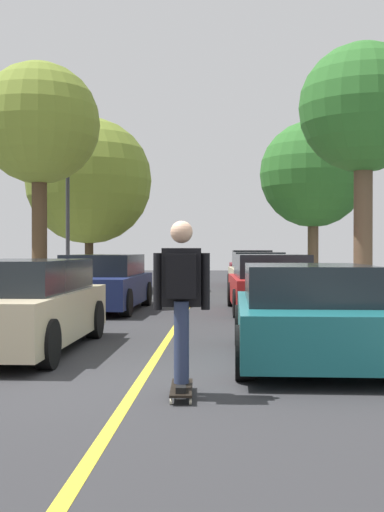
{
  "coord_description": "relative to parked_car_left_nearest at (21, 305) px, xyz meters",
  "views": [
    {
      "loc": [
        0.97,
        -7.35,
        1.51
      ],
      "look_at": [
        0.16,
        8.55,
        1.35
      ],
      "focal_mm": 45.8,
      "sensor_mm": 36.0,
      "label": 1
    }
  ],
  "objects": [
    {
      "name": "center_line",
      "position": [
        2.07,
        1.79,
        -0.68
      ],
      "size": [
        0.12,
        39.2,
        0.01
      ],
      "primitive_type": "cube",
      "color": "gold",
      "rests_on": "ground"
    },
    {
      "name": "ground",
      "position": [
        2.07,
        -2.21,
        -0.68
      ],
      "size": [
        80.0,
        80.0,
        0.0
      ],
      "primitive_type": "plane",
      "color": "#2D2D30"
    },
    {
      "name": "skateboarder",
      "position": [
        2.6,
        -2.94,
        0.39
      ],
      "size": [
        0.58,
        0.7,
        1.7
      ],
      "color": "black",
      "rests_on": "skateboard"
    },
    {
      "name": "street_tree_right_nearest",
      "position": [
        6.12,
        5.18,
        3.93
      ],
      "size": [
        2.87,
        2.87,
        5.97
      ],
      "color": "brown",
      "rests_on": "sidewalk_right"
    },
    {
      "name": "streetlamp",
      "position": [
        -1.75,
        10.06,
        2.57
      ],
      "size": [
        0.36,
        0.24,
        5.43
      ],
      "color": "#38383D",
      "rests_on": "sidewalk_left"
    },
    {
      "name": "skateboard",
      "position": [
        2.59,
        -2.9,
        -0.59
      ],
      "size": [
        0.26,
        0.85,
        0.1
      ],
      "color": "black",
      "rests_on": "ground"
    },
    {
      "name": "parked_car_right_farthest",
      "position": [
        4.15,
        18.36,
        0.04
      ],
      "size": [
        1.93,
        4.45,
        1.48
      ],
      "color": "maroon",
      "rests_on": "ground"
    },
    {
      "name": "street_tree_left_nearest",
      "position": [
        -1.97,
        7.8,
        4.19
      ],
      "size": [
        3.27,
        3.27,
        6.41
      ],
      "color": "#4C3823",
      "rests_on": "sidewalk_left"
    },
    {
      "name": "parked_car_left_near",
      "position": [
        0.0,
        6.48,
        -0.0
      ],
      "size": [
        2.07,
        4.48,
        1.38
      ],
      "color": "navy",
      "rests_on": "ground"
    },
    {
      "name": "parked_car_right_nearest",
      "position": [
        4.14,
        -0.67,
        -0.04
      ],
      "size": [
        1.98,
        4.15,
        1.3
      ],
      "color": "#196066",
      "rests_on": "ground"
    },
    {
      "name": "parked_car_right_far",
      "position": [
        4.14,
        12.85,
        0.01
      ],
      "size": [
        2.06,
        4.24,
        1.42
      ],
      "color": "#BCAD89",
      "rests_on": "ground"
    },
    {
      "name": "parked_car_right_near",
      "position": [
        4.14,
        6.36,
        -0.0
      ],
      "size": [
        2.1,
        4.4,
        1.39
      ],
      "color": "maroon",
      "rests_on": "ground"
    },
    {
      "name": "parked_car_left_nearest",
      "position": [
        0.0,
        0.0,
        0.0
      ],
      "size": [
        1.85,
        4.31,
        1.36
      ],
      "color": "#BCAD89",
      "rests_on": "ground"
    },
    {
      "name": "street_tree_right_near",
      "position": [
        6.12,
        13.47,
        3.46
      ],
      "size": [
        3.73,
        3.73,
        5.88
      ],
      "color": "brown",
      "rests_on": "sidewalk_right"
    },
    {
      "name": "street_tree_left_near",
      "position": [
        -1.97,
        14.22,
        3.35
      ],
      "size": [
        4.62,
        4.62,
        6.21
      ],
      "color": "#3D2D1E",
      "rests_on": "sidewalk_left"
    }
  ]
}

